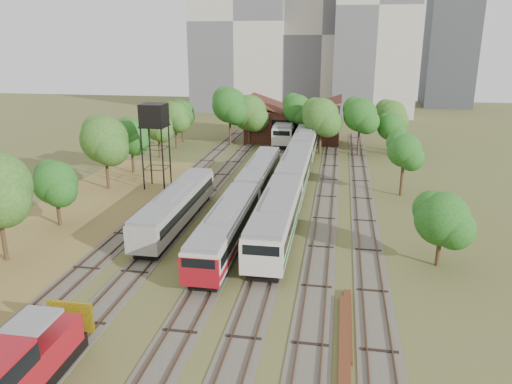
% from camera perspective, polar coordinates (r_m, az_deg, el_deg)
% --- Properties ---
extents(ground, '(240.00, 240.00, 0.00)m').
position_cam_1_polar(ground, '(35.16, -3.40, -12.41)').
color(ground, '#475123').
rests_on(ground, ground).
extents(dry_grass_patch, '(14.00, 60.00, 0.04)m').
position_cam_1_polar(dry_grass_patch, '(48.53, -22.43, -5.10)').
color(dry_grass_patch, brown).
rests_on(dry_grass_patch, ground).
extents(tracks, '(24.60, 80.00, 0.19)m').
position_cam_1_polar(tracks, '(57.93, 1.48, -0.19)').
color(tracks, '#4C473D').
rests_on(tracks, ground).
extents(railcar_red_set, '(2.86, 34.57, 3.53)m').
position_cam_1_polar(railcar_red_set, '(50.57, -1.21, -0.63)').
color(railcar_red_set, black).
rests_on(railcar_red_set, ground).
extents(railcar_green_set, '(3.22, 52.07, 3.99)m').
position_cam_1_polar(railcar_green_set, '(60.33, 4.47, 2.52)').
color(railcar_green_set, black).
rests_on(railcar_green_set, ground).
extents(railcar_rear, '(3.21, 16.08, 3.97)m').
position_cam_1_polar(railcar_rear, '(87.50, 3.54, 7.14)').
color(railcar_rear, black).
rests_on(railcar_rear, ground).
extents(shunter_locomotive, '(2.88, 8.10, 3.77)m').
position_cam_1_polar(shunter_locomotive, '(28.70, -25.42, -17.44)').
color(shunter_locomotive, black).
rests_on(shunter_locomotive, ground).
extents(old_grey_coach, '(2.79, 18.00, 3.44)m').
position_cam_1_polar(old_grey_coach, '(48.46, -9.07, -1.64)').
color(old_grey_coach, black).
rests_on(old_grey_coach, ground).
extents(water_tower, '(2.91, 2.91, 10.07)m').
position_cam_1_polar(water_tower, '(59.91, -11.58, 8.35)').
color(water_tower, black).
rests_on(water_tower, ground).
extents(rail_pile_near, '(0.66, 9.83, 0.33)m').
position_cam_1_polar(rail_pile_near, '(31.54, 10.07, -16.13)').
color(rail_pile_near, '#5D311A').
rests_on(rail_pile_near, ground).
extents(rail_pile_far, '(0.52, 8.36, 0.27)m').
position_cam_1_polar(rail_pile_far, '(33.08, 10.43, -14.48)').
color(rail_pile_far, '#5D311A').
rests_on(rail_pile_far, ground).
extents(maintenance_shed, '(16.45, 11.55, 7.58)m').
position_cam_1_polar(maintenance_shed, '(89.26, 4.34, 7.85)').
color(maintenance_shed, '#3A1A15').
rests_on(maintenance_shed, ground).
extents(tree_band_left, '(6.41, 63.65, 9.06)m').
position_cam_1_polar(tree_band_left, '(57.05, -18.48, 4.31)').
color(tree_band_left, '#382616').
rests_on(tree_band_left, ground).
extents(tree_band_far, '(38.86, 10.88, 9.59)m').
position_cam_1_polar(tree_band_far, '(81.16, 3.17, 9.05)').
color(tree_band_far, '#382616').
rests_on(tree_band_far, ground).
extents(tree_band_right, '(4.96, 44.35, 7.24)m').
position_cam_1_polar(tree_band_right, '(59.01, 16.96, 3.81)').
color(tree_band_right, '#382616').
rests_on(tree_band_right, ground).
extents(tower_left, '(22.00, 16.00, 42.00)m').
position_cam_1_polar(tower_left, '(127.29, -1.84, 18.84)').
color(tower_left, beige).
rests_on(tower_left, ground).
extents(tower_centre, '(20.00, 18.00, 36.00)m').
position_cam_1_polar(tower_centre, '(129.83, 7.74, 17.35)').
color(tower_centre, '#B6AFA5').
rests_on(tower_centre, ground).
extents(tower_right, '(18.00, 16.00, 48.00)m').
position_cam_1_polar(tower_right, '(122.11, 13.69, 19.88)').
color(tower_right, beige).
rests_on(tower_right, ground).
extents(tower_far_right, '(12.00, 12.00, 28.00)m').
position_cam_1_polar(tower_far_right, '(142.33, 21.26, 14.74)').
color(tower_far_right, '#3A3D41').
rests_on(tower_far_right, ground).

